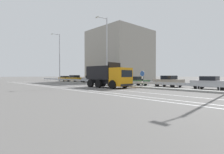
{
  "coord_description": "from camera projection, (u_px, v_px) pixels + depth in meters",
  "views": [
    {
      "loc": [
        19.08,
        -15.96,
        1.66
      ],
      "look_at": [
        0.98,
        0.59,
        1.37
      ],
      "focal_mm": 28.0,
      "sensor_mm": 36.0,
      "label": 1
    }
  ],
  "objects": [
    {
      "name": "ground_plane",
      "position": [
        104.0,
        87.0,
        24.87
      ],
      "size": [
        320.0,
        320.0,
        0.0
      ],
      "primitive_type": "plane",
      "color": "#605E5B"
    },
    {
      "name": "lane_strip_0",
      "position": [
        97.0,
        88.0,
        21.76
      ],
      "size": [
        61.37,
        0.16,
        0.01
      ],
      "primitive_type": "cube",
      "color": "silver",
      "rests_on": "ground_plane"
    },
    {
      "name": "lane_strip_1",
      "position": [
        80.0,
        89.0,
        20.05
      ],
      "size": [
        61.37,
        0.16,
        0.01
      ],
      "primitive_type": "cube",
      "color": "silver",
      "rests_on": "ground_plane"
    },
    {
      "name": "lane_strip_2",
      "position": [
        72.0,
        90.0,
        19.34
      ],
      "size": [
        61.37,
        0.16,
        0.01
      ],
      "primitive_type": "cube",
      "color": "silver",
      "rests_on": "ground_plane"
    },
    {
      "name": "median_island",
      "position": [
        115.0,
        85.0,
        26.25
      ],
      "size": [
        33.75,
        1.1,
        0.18
      ],
      "primitive_type": "cube",
      "color": "gray",
      "rests_on": "ground_plane"
    },
    {
      "name": "median_guardrail",
      "position": [
        120.0,
        82.0,
        27.08
      ],
      "size": [
        61.37,
        0.09,
        0.78
      ],
      "color": "#9EA0A5",
      "rests_on": "ground_plane"
    },
    {
      "name": "dump_truck",
      "position": [
        113.0,
        78.0,
        22.39
      ],
      "size": [
        6.47,
        3.15,
        3.26
      ],
      "rotation": [
        0.0,
        0.0,
        -1.48
      ],
      "color": "orange",
      "rests_on": "ground_plane"
    },
    {
      "name": "median_road_sign",
      "position": [
        142.0,
        79.0,
        22.43
      ],
      "size": [
        0.76,
        0.16,
        2.2
      ],
      "color": "white",
      "rests_on": "ground_plane"
    },
    {
      "name": "street_lamp_0",
      "position": [
        59.0,
        56.0,
        39.51
      ],
      "size": [
        0.71,
        1.94,
        10.92
      ],
      "color": "#ADADB2",
      "rests_on": "ground_plane"
    },
    {
      "name": "street_lamp_1",
      "position": [
        106.0,
        49.0,
        27.49
      ],
      "size": [
        0.72,
        2.03,
        10.67
      ],
      "color": "#ADADB2",
      "rests_on": "ground_plane"
    },
    {
      "name": "parked_car_0",
      "position": [
        65.0,
        78.0,
        45.74
      ],
      "size": [
        4.02,
        2.05,
        1.41
      ],
      "rotation": [
        0.0,
        0.0,
        -1.59
      ],
      "color": "#B27A14",
      "rests_on": "ground_plane"
    },
    {
      "name": "parked_car_1",
      "position": [
        75.0,
        79.0,
        41.91
      ],
      "size": [
        4.87,
        2.23,
        1.61
      ],
      "rotation": [
        0.0,
        0.0,
        -1.51
      ],
      "color": "#B27A14",
      "rests_on": "ground_plane"
    },
    {
      "name": "parked_car_2",
      "position": [
        91.0,
        79.0,
        37.73
      ],
      "size": [
        4.77,
        2.09,
        1.52
      ],
      "rotation": [
        0.0,
        0.0,
        1.54
      ],
      "color": "#A3A3A8",
      "rests_on": "ground_plane"
    },
    {
      "name": "parked_car_3",
      "position": [
        108.0,
        80.0,
        32.98
      ],
      "size": [
        4.74,
        2.25,
        1.32
      ],
      "rotation": [
        0.0,
        0.0,
        -1.63
      ],
      "color": "gray",
      "rests_on": "ground_plane"
    },
    {
      "name": "parked_car_4",
      "position": [
        135.0,
        81.0,
        28.05
      ],
      "size": [
        4.85,
        2.02,
        1.42
      ],
      "rotation": [
        0.0,
        0.0,
        1.58
      ],
      "color": "#335B33",
      "rests_on": "ground_plane"
    },
    {
      "name": "parked_car_5",
      "position": [
        168.0,
        81.0,
        24.34
      ],
      "size": [
        4.05,
        2.17,
        1.57
      ],
      "rotation": [
        0.0,
        0.0,
        1.5
      ],
      "color": "gray",
      "rests_on": "ground_plane"
    },
    {
      "name": "parked_car_6",
      "position": [
        210.0,
        83.0,
        19.93
      ],
      "size": [
        4.0,
        1.85,
        1.52
      ],
      "rotation": [
        0.0,
        0.0,
        -1.57
      ],
      "color": "#A3A3A8",
      "rests_on": "ground_plane"
    },
    {
      "name": "background_building_0",
      "position": [
        120.0,
        56.0,
        47.67
      ],
      "size": [
        13.62,
        13.95,
        13.6
      ],
      "primitive_type": "cube",
      "color": "gray",
      "rests_on": "ground_plane"
    }
  ]
}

